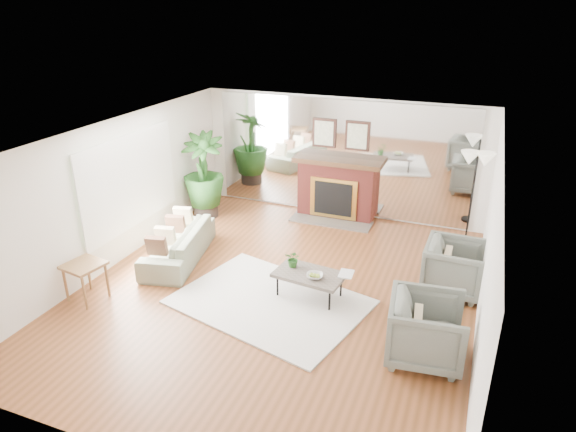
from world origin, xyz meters
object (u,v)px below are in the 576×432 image
at_px(armchair_front, 426,330).
at_px(side_table, 84,270).
at_px(coffee_table, 309,275).
at_px(fireplace, 336,187).
at_px(floor_lamp, 476,167).
at_px(sofa, 179,244).
at_px(armchair_back, 454,268).
at_px(potted_ficus, 203,173).

height_order(armchair_front, side_table, armchair_front).
relative_size(coffee_table, side_table, 1.82).
distance_m(fireplace, armchair_front, 4.75).
bearing_deg(fireplace, floor_lamp, -9.24).
relative_size(sofa, armchair_front, 2.08).
xyz_separation_m(coffee_table, armchair_front, (1.87, -0.85, 0.05)).
relative_size(armchair_back, potted_ficus, 0.51).
height_order(armchair_back, armchair_front, armchair_front).
height_order(coffee_table, potted_ficus, potted_ficus).
bearing_deg(armchair_back, potted_ficus, 77.78).
bearing_deg(armchair_front, side_table, 88.58).
bearing_deg(armchair_back, fireplace, 50.68).
bearing_deg(side_table, armchair_back, 23.62).
bearing_deg(armchair_front, coffee_table, 59.14).
height_order(armchair_back, potted_ficus, potted_ficus).
xyz_separation_m(fireplace, armchair_back, (2.59, -2.24, -0.24)).
height_order(armchair_back, floor_lamp, floor_lamp).
distance_m(side_table, potted_ficus, 3.59).
relative_size(sofa, armchair_back, 2.17).
height_order(fireplace, side_table, fireplace).
bearing_deg(fireplace, armchair_back, -40.84).
relative_size(armchair_back, side_table, 1.48).
height_order(armchair_back, side_table, armchair_back).
xyz_separation_m(fireplace, side_table, (-2.65, -4.53, -0.15)).
distance_m(armchair_back, armchair_front, 1.87).
distance_m(armchair_front, side_table, 5.06).
relative_size(coffee_table, armchair_back, 1.23).
bearing_deg(potted_ficus, armchair_front, -32.04).
xyz_separation_m(sofa, armchair_front, (4.46, -1.23, 0.15)).
xyz_separation_m(fireplace, floor_lamp, (2.68, -0.44, 0.89)).
bearing_deg(fireplace, side_table, -120.34).
relative_size(fireplace, floor_lamp, 1.13).
bearing_deg(armchair_front, sofa, 68.23).
distance_m(fireplace, coffee_table, 3.30).
bearing_deg(coffee_table, fireplace, 99.27).
height_order(coffee_table, armchair_front, armchair_front).
xyz_separation_m(sofa, armchair_back, (4.65, 0.63, 0.13)).
xyz_separation_m(coffee_table, potted_ficus, (-3.13, 2.27, 0.58)).
height_order(fireplace, armchair_back, fireplace).
height_order(sofa, armchair_back, armchair_back).
bearing_deg(potted_ficus, fireplace, 20.43).
distance_m(potted_ficus, floor_lamp, 5.34).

